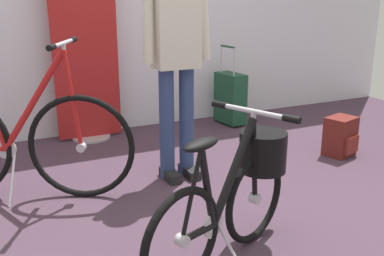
{
  "coord_description": "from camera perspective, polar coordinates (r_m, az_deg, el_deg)",
  "views": [
    {
      "loc": [
        -1.23,
        -2.24,
        1.36
      ],
      "look_at": [
        -0.08,
        0.17,
        0.55
      ],
      "focal_mm": 42.35,
      "sensor_mm": 36.0,
      "label": 1
    }
  ],
  "objects": [
    {
      "name": "ground_plane",
      "position": [
        2.89,
        2.93,
        -11.15
      ],
      "size": [
        6.98,
        6.98,
        0.0
      ],
      "primitive_type": "plane",
      "color": "#473342"
    },
    {
      "name": "floor_banner_stand",
      "position": [
        4.32,
        -13.13,
        7.47
      ],
      "size": [
        0.6,
        0.36,
        1.55
      ],
      "color": "#B7B7BC",
      "rests_on": "ground_plane"
    },
    {
      "name": "folding_bike_foreground",
      "position": [
        2.38,
        5.75,
        -7.46
      ],
      "size": [
        1.04,
        0.59,
        0.79
      ],
      "color": "black",
      "rests_on": "ground_plane"
    },
    {
      "name": "display_bike_left",
      "position": [
        3.24,
        -20.9,
        -1.53
      ],
      "size": [
        1.39,
        0.78,
        1.07
      ],
      "color": "black",
      "rests_on": "ground_plane"
    },
    {
      "name": "visitor_near_wall",
      "position": [
        3.25,
        -2.01,
        10.35
      ],
      "size": [
        0.54,
        0.28,
        1.72
      ],
      "color": "navy",
      "rests_on": "ground_plane"
    },
    {
      "name": "rolling_suitcase",
      "position": [
        4.79,
        4.83,
        3.82
      ],
      "size": [
        0.21,
        0.38,
        0.83
      ],
      "color": "#19472D",
      "rests_on": "ground_plane"
    },
    {
      "name": "backpack_on_floor",
      "position": [
        4.08,
        18.21,
        -1.03
      ],
      "size": [
        0.29,
        0.28,
        0.34
      ],
      "color": "maroon",
      "rests_on": "ground_plane"
    }
  ]
}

